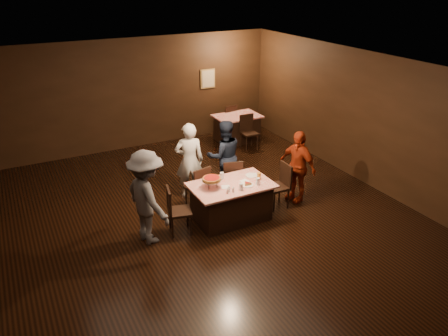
{
  "coord_description": "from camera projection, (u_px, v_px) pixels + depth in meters",
  "views": [
    {
      "loc": [
        -3.23,
        -6.44,
        4.59
      ],
      "look_at": [
        0.42,
        0.55,
        1.0
      ],
      "focal_mm": 35.0,
      "sensor_mm": 36.0,
      "label": 1
    }
  ],
  "objects": [
    {
      "name": "chair_back_near",
      "position": [
        249.0,
        132.0,
        12.1
      ],
      "size": [
        0.44,
        0.44,
        0.95
      ],
      "primitive_type": "cube",
      "rotation": [
        0.0,
        0.0,
        -0.05
      ],
      "color": "black",
      "rests_on": "ground"
    },
    {
      "name": "chair_end_right",
      "position": [
        277.0,
        186.0,
        9.1
      ],
      "size": [
        0.44,
        0.44,
        0.95
      ],
      "primitive_type": "cube",
      "rotation": [
        0.0,
        0.0,
        -1.61
      ],
      "color": "black",
      "rests_on": "ground"
    },
    {
      "name": "plate_with_slice",
      "position": [
        247.0,
        184.0,
        8.47
      ],
      "size": [
        0.25,
        0.25,
        0.06
      ],
      "color": "white",
      "rests_on": "main_table"
    },
    {
      "name": "diner_navy_hoodie",
      "position": [
        224.0,
        156.0,
        9.68
      ],
      "size": [
        0.9,
        0.76,
        1.65
      ],
      "primitive_type": "imported",
      "rotation": [
        0.0,
        0.0,
        2.96
      ],
      "color": "#161E2F",
      "rests_on": "ground"
    },
    {
      "name": "diner_white_jacket",
      "position": [
        189.0,
        161.0,
        9.36
      ],
      "size": [
        0.72,
        0.58,
        1.7
      ],
      "primitive_type": "imported",
      "rotation": [
        0.0,
        0.0,
        2.82
      ],
      "color": "silver",
      "rests_on": "ground"
    },
    {
      "name": "napkin_center",
      "position": [
        245.0,
        181.0,
        8.64
      ],
      "size": [
        0.19,
        0.19,
        0.01
      ],
      "primitive_type": "cube",
      "rotation": [
        0.0,
        0.0,
        0.21
      ],
      "color": "white",
      "rests_on": "main_table"
    },
    {
      "name": "pizza_stand",
      "position": [
        212.0,
        179.0,
        8.31
      ],
      "size": [
        0.38,
        0.38,
        0.22
      ],
      "color": "black",
      "rests_on": "main_table"
    },
    {
      "name": "glass_back",
      "position": [
        222.0,
        176.0,
        8.71
      ],
      "size": [
        0.08,
        0.08,
        0.14
      ],
      "primitive_type": "cylinder",
      "color": "silver",
      "rests_on": "main_table"
    },
    {
      "name": "chair_end_left",
      "position": [
        180.0,
        211.0,
        8.18
      ],
      "size": [
        0.51,
        0.51,
        0.95
      ],
      "primitive_type": "cube",
      "rotation": [
        0.0,
        0.0,
        1.34
      ],
      "color": "black",
      "rests_on": "ground"
    },
    {
      "name": "diner_red_shirt",
      "position": [
        297.0,
        166.0,
        9.25
      ],
      "size": [
        0.59,
        0.99,
        1.58
      ],
      "primitive_type": "imported",
      "rotation": [
        0.0,
        0.0,
        -1.34
      ],
      "color": "maroon",
      "rests_on": "ground"
    },
    {
      "name": "napkin_left",
      "position": [
        226.0,
        187.0,
        8.41
      ],
      "size": [
        0.21,
        0.21,
        0.01
      ],
      "primitive_type": "cube",
      "rotation": [
        0.0,
        0.0,
        -0.35
      ],
      "color": "white",
      "rests_on": "main_table"
    },
    {
      "name": "main_table",
      "position": [
        231.0,
        202.0,
        8.68
      ],
      "size": [
        1.6,
        1.0,
        0.77
      ],
      "primitive_type": "cube",
      "color": "red",
      "rests_on": "ground"
    },
    {
      "name": "condiments",
      "position": [
        230.0,
        190.0,
        8.19
      ],
      "size": [
        0.17,
        0.1,
        0.09
      ],
      "color": "silver",
      "rests_on": "main_table"
    },
    {
      "name": "glass_front_right",
      "position": [
        258.0,
        181.0,
        8.48
      ],
      "size": [
        0.08,
        0.08,
        0.14
      ],
      "primitive_type": "cylinder",
      "color": "silver",
      "rests_on": "main_table"
    },
    {
      "name": "glass_amber",
      "position": [
        259.0,
        176.0,
        8.7
      ],
      "size": [
        0.08,
        0.08,
        0.14
      ],
      "primitive_type": "cylinder",
      "color": "#BF7F26",
      "rests_on": "main_table"
    },
    {
      "name": "chair_back_far",
      "position": [
        227.0,
        120.0,
        13.15
      ],
      "size": [
        0.47,
        0.47,
        0.95
      ],
      "primitive_type": "cube",
      "rotation": [
        0.0,
        0.0,
        3.28
      ],
      "color": "black",
      "rests_on": "ground"
    },
    {
      "name": "back_table",
      "position": [
        237.0,
        128.0,
        12.7
      ],
      "size": [
        1.3,
        0.9,
        0.77
      ],
      "primitive_type": "cube",
      "color": "#B70C0C",
      "rests_on": "ground"
    },
    {
      "name": "diner_grey_knit",
      "position": [
        147.0,
        198.0,
        7.77
      ],
      "size": [
        0.9,
        1.27,
        1.78
      ],
      "primitive_type": "imported",
      "rotation": [
        0.0,
        0.0,
        1.79
      ],
      "color": "#5B5B60",
      "rests_on": "ground"
    },
    {
      "name": "plate_empty",
      "position": [
        252.0,
        175.0,
        8.87
      ],
      "size": [
        0.25,
        0.25,
        0.01
      ],
      "primitive_type": "cylinder",
      "color": "white",
      "rests_on": "main_table"
    },
    {
      "name": "glass_front_left",
      "position": [
        241.0,
        187.0,
        8.27
      ],
      "size": [
        0.08,
        0.08,
        0.14
      ],
      "primitive_type": "cylinder",
      "color": "silver",
      "rests_on": "main_table"
    },
    {
      "name": "chair_far_left",
      "position": [
        197.0,
        187.0,
        9.08
      ],
      "size": [
        0.5,
        0.5,
        0.95
      ],
      "primitive_type": "cube",
      "rotation": [
        0.0,
        0.0,
        3.36
      ],
      "color": "black",
      "rests_on": "ground"
    },
    {
      "name": "chair_far_right",
      "position": [
        231.0,
        179.0,
        9.41
      ],
      "size": [
        0.51,
        0.51,
        0.95
      ],
      "primitive_type": "cube",
      "rotation": [
        0.0,
        0.0,
        2.88
      ],
      "color": "black",
      "rests_on": "ground"
    },
    {
      "name": "room",
      "position": [
        217.0,
        124.0,
        7.58
      ],
      "size": [
        10.0,
        10.04,
        3.02
      ],
      "color": "black",
      "rests_on": "ground"
    }
  ]
}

